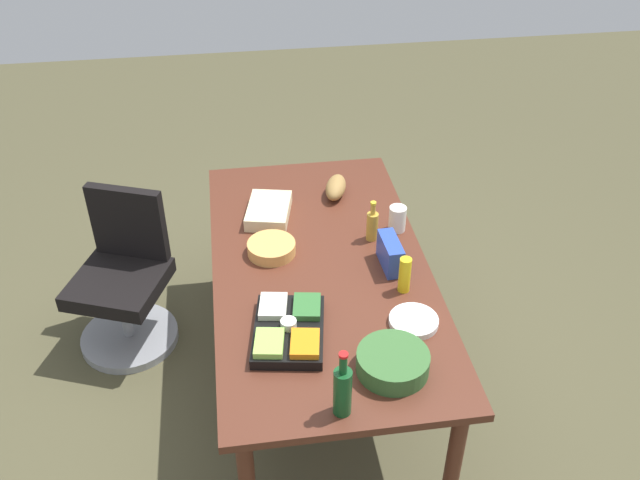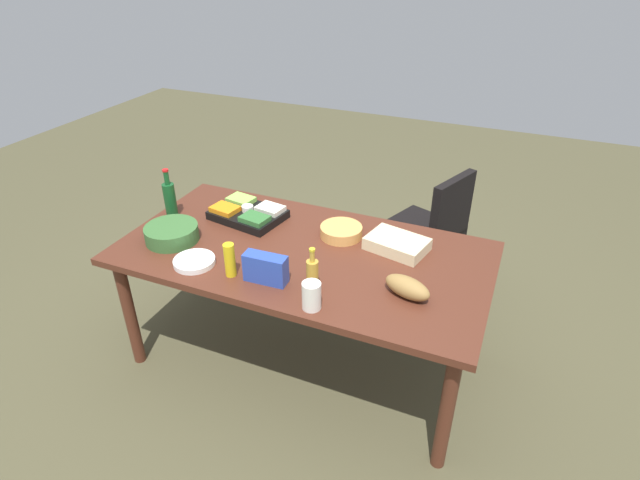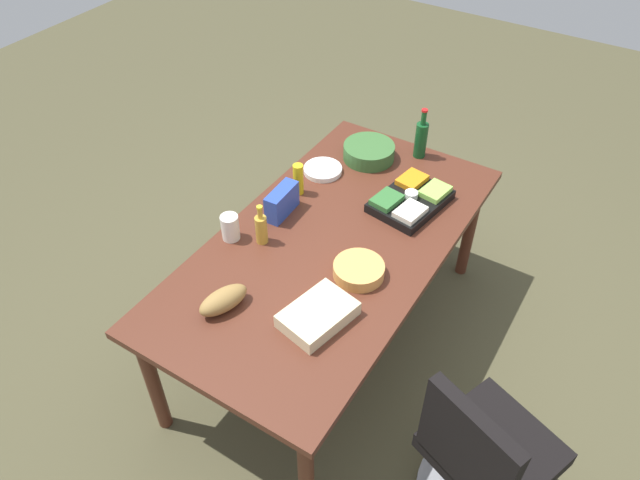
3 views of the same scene
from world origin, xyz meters
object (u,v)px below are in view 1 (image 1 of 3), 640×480
chip_bag_blue (390,253)px  wine_bottle (343,390)px  bread_loaf (336,187)px  dressing_bottle (372,225)px  conference_table (320,278)px  sheet_cake (269,211)px  mustard_bottle (405,275)px  salad_bowl (393,362)px  paper_plate_stack (414,321)px  mayo_jar (397,219)px  office_chair (125,288)px  veggie_tray (289,329)px  chip_bowl (271,248)px

chip_bag_blue → wine_bottle: (-0.87, 0.39, 0.04)m
bread_loaf → dressing_bottle: dressing_bottle is taller
conference_table → sheet_cake: size_ratio=6.36×
mustard_bottle → salad_bowl: size_ratio=0.61×
salad_bowl → paper_plate_stack: bearing=-31.3°
conference_table → mustard_bottle: size_ratio=11.18×
mayo_jar → sheet_cake: (0.22, 0.66, -0.03)m
mustard_bottle → office_chair: bearing=62.8°
veggie_tray → salad_bowl: 0.48m
mustard_bottle → chip_bowl: bearing=57.4°
veggie_tray → chip_bag_blue: bearing=-52.4°
mayo_jar → office_chair: bearing=81.0°
veggie_tray → bread_loaf: 1.17m
chip_bag_blue → dressing_bottle: (0.24, 0.04, 0.01)m
sheet_cake → dressing_bottle: bearing=-119.3°
office_chair → wine_bottle: bearing=-144.4°
bread_loaf → salad_bowl: 1.37m
office_chair → conference_table: bearing=-114.8°
veggie_tray → mayo_jar: 0.97m
veggie_tray → paper_plate_stack: (-0.01, -0.56, -0.02)m
mayo_jar → chip_bowl: (-0.11, 0.67, -0.04)m
bread_loaf → sheet_cake: size_ratio=0.75×
veggie_tray → chip_bowl: (0.60, 0.02, -0.00)m
chip_bag_blue → bread_loaf: bearing=12.9°
sheet_cake → paper_plate_stack: (-0.95, -0.56, -0.02)m
conference_table → paper_plate_stack: (-0.47, -0.35, 0.09)m
veggie_tray → salad_bowl: (-0.27, -0.40, 0.01)m
conference_table → mayo_jar: size_ratio=14.72×
mustard_bottle → bread_loaf: 0.89m
wine_bottle → sheet_cake: 1.40m
salad_bowl → office_chair: bearing=45.6°
wine_bottle → dressing_bottle: size_ratio=1.38×
conference_table → chip_bowl: bearing=59.1°
veggie_tray → mayo_jar: size_ratio=3.35×
dressing_bottle → chip_bowl: bearing=95.5°
mayo_jar → sheet_cake: mayo_jar is taller
mayo_jar → sheet_cake: size_ratio=0.43×
conference_table → sheet_cake: 0.53m
bread_loaf → conference_table: bearing=164.1°
chip_bag_blue → salad_bowl: (-0.68, 0.15, -0.03)m
veggie_tray → wine_bottle: bearing=-160.6°
conference_table → salad_bowl: size_ratio=6.78×
chip_bag_blue → chip_bowl: (0.19, 0.57, -0.04)m
mustard_bottle → salad_bowl: mustard_bottle is taller
bread_loaf → veggie_tray: bearing=160.6°
mustard_bottle → chip_bowl: size_ratio=0.75×
chip_bag_blue → salad_bowl: bearing=168.0°
mustard_bottle → paper_plate_stack: bearing=177.1°
mustard_bottle → chip_bowl: 0.70m
veggie_tray → mayo_jar: (0.72, -0.65, 0.03)m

